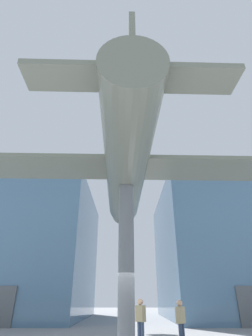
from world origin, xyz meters
TOP-DOWN VIEW (x-y plane):
  - glass_pavilion_left at (-7.80, 14.31)m, footprint 8.76×13.66m
  - glass_pavilion_right at (7.80, 14.31)m, footprint 8.76×13.66m
  - support_pylon_central at (0.00, 0.00)m, footprint 0.62×0.62m
  - suspended_airplane at (-0.01, 0.25)m, footprint 18.44×13.81m
  - visitor_person at (2.13, 1.05)m, footprint 0.42×0.45m
  - visitor_second at (0.59, 1.58)m, footprint 0.44×0.44m

SIDE VIEW (x-z plane):
  - visitor_person at x=2.13m, z-range 0.11..1.69m
  - visitor_second at x=0.59m, z-range 0.11..1.73m
  - support_pylon_central at x=0.00m, z-range 0.00..6.04m
  - glass_pavilion_left at x=-7.80m, z-range -0.29..11.09m
  - glass_pavilion_right at x=7.80m, z-range -0.29..11.09m
  - suspended_airplane at x=-0.01m, z-range 5.42..8.53m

